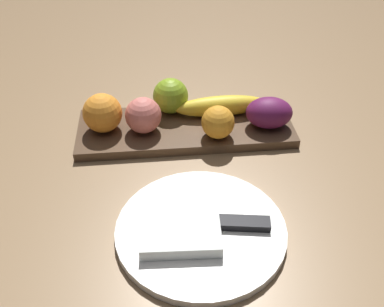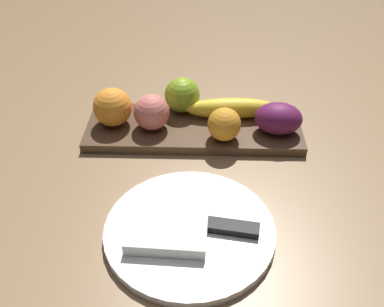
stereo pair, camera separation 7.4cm
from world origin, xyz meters
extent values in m
plane|color=olive|center=(0.00, 0.00, 0.00)|extent=(2.40, 2.40, 0.00)
cube|color=brown|center=(-0.03, 0.00, 0.01)|extent=(0.42, 0.15, 0.02)
sphere|color=#82A622|center=(-0.01, -0.05, 0.05)|extent=(0.07, 0.07, 0.07)
ellipsoid|color=yellow|center=(-0.10, -0.03, 0.04)|extent=(0.19, 0.05, 0.04)
sphere|color=orange|center=(0.13, 0.00, 0.06)|extent=(0.07, 0.07, 0.07)
sphere|color=orange|center=(-0.09, 0.04, 0.05)|extent=(0.06, 0.06, 0.06)
sphere|color=#DB7166|center=(0.05, 0.01, 0.05)|extent=(0.07, 0.07, 0.07)
ellipsoid|color=#621B4B|center=(-0.19, 0.02, 0.05)|extent=(0.10, 0.07, 0.06)
cylinder|color=white|center=(-0.03, 0.26, 0.01)|extent=(0.26, 0.26, 0.01)
cube|color=white|center=(0.00, 0.26, 0.02)|extent=(0.12, 0.12, 0.02)
cube|color=silver|center=(-0.03, 0.26, 0.01)|extent=(0.15, 0.04, 0.00)
cube|color=black|center=(-0.09, 0.27, 0.02)|extent=(0.09, 0.04, 0.01)
camera|label=1|loc=(0.03, 0.71, 0.51)|focal=41.27mm
camera|label=2|loc=(-0.05, 0.71, 0.51)|focal=41.27mm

